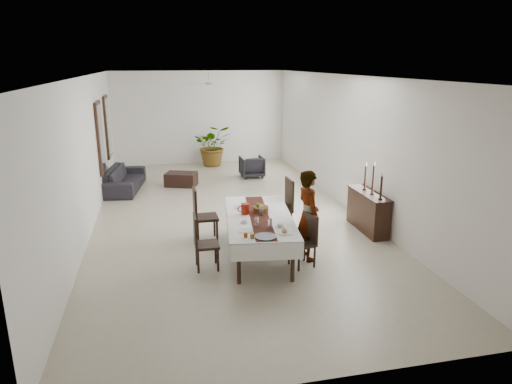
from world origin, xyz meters
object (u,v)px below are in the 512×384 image
object	(u,v)px
dining_table_top	(259,218)
woman	(308,215)
red_pitcher	(245,209)
sofa	(124,179)
sideboard_body	(368,212)

from	to	relation	value
dining_table_top	woman	distance (m)	0.90
red_pitcher	woman	xyz separation A→B (m)	(1.06, -0.53, -0.03)
woman	dining_table_top	bearing A→B (deg)	60.88
sofa	red_pitcher	bearing A→B (deg)	-145.32
woman	sofa	distance (m)	6.61
red_pitcher	sofa	bearing A→B (deg)	116.28
sofa	sideboard_body	bearing A→B (deg)	-121.78
woman	sofa	world-z (taller)	woman
dining_table_top	sofa	bearing A→B (deg)	124.80
dining_table_top	woman	size ratio (longest dim) A/B	1.44
dining_table_top	sideboard_body	world-z (taller)	sideboard_body
dining_table_top	sofa	distance (m)	5.89
sideboard_body	sofa	xyz separation A→B (m)	(-5.27, 4.45, -0.09)
dining_table_top	woman	xyz separation A→B (m)	(0.83, -0.35, 0.11)
red_pitcher	woman	bearing A→B (deg)	-26.50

